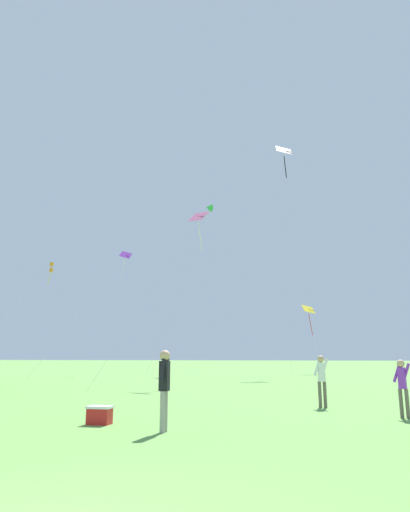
{
  "coord_description": "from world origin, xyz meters",
  "views": [
    {
      "loc": [
        2.41,
        -3.48,
        1.64
      ],
      "look_at": [
        -5.73,
        32.84,
        9.9
      ],
      "focal_mm": 31.86,
      "sensor_mm": 36.0,
      "label": 1
    }
  ],
  "objects_px": {
    "kite_orange_box": "(50,269)",
    "person_child_small": "(321,376)",
    "kite_black_large": "(284,159)",
    "kite_green_small": "(209,208)",
    "person_foreground_watcher": "(164,382)",
    "person_far_back": "(402,383)",
    "picnic_cooler": "(100,415)",
    "kite_purple_streamer": "(122,262)",
    "kite_pink_low": "(196,225)",
    "kite_yellow_diamond": "(309,314)"
  },
  "relations": [
    {
      "from": "person_far_back",
      "to": "person_foreground_watcher",
      "type": "height_order",
      "value": "person_foreground_watcher"
    },
    {
      "from": "kite_purple_streamer",
      "to": "picnic_cooler",
      "type": "height_order",
      "value": "kite_purple_streamer"
    },
    {
      "from": "kite_green_small",
      "to": "kite_yellow_diamond",
      "type": "bearing_deg",
      "value": 2.93
    },
    {
      "from": "kite_pink_low",
      "to": "kite_green_small",
      "type": "height_order",
      "value": "kite_green_small"
    },
    {
      "from": "kite_black_large",
      "to": "picnic_cooler",
      "type": "distance_m",
      "value": 43.33
    },
    {
      "from": "kite_pink_low",
      "to": "kite_green_small",
      "type": "relative_size",
      "value": 0.61
    },
    {
      "from": "picnic_cooler",
      "to": "kite_black_large",
      "type": "bearing_deg",
      "value": 84.52
    },
    {
      "from": "kite_black_large",
      "to": "person_foreground_watcher",
      "type": "distance_m",
      "value": 43.46
    },
    {
      "from": "kite_green_small",
      "to": "person_foreground_watcher",
      "type": "bearing_deg",
      "value": -79.38
    },
    {
      "from": "kite_orange_box",
      "to": "person_far_back",
      "type": "bearing_deg",
      "value": -43.4
    },
    {
      "from": "kite_purple_streamer",
      "to": "picnic_cooler",
      "type": "distance_m",
      "value": 34.43
    },
    {
      "from": "kite_yellow_diamond",
      "to": "kite_purple_streamer",
      "type": "distance_m",
      "value": 19.82
    },
    {
      "from": "kite_yellow_diamond",
      "to": "kite_green_small",
      "type": "height_order",
      "value": "kite_green_small"
    },
    {
      "from": "kite_yellow_diamond",
      "to": "kite_orange_box",
      "type": "bearing_deg",
      "value": -160.62
    },
    {
      "from": "kite_orange_box",
      "to": "kite_green_small",
      "type": "xyz_separation_m",
      "value": [
        14.17,
        8.13,
        7.88
      ]
    },
    {
      "from": "kite_yellow_diamond",
      "to": "person_foreground_watcher",
      "type": "xyz_separation_m",
      "value": [
        -3.46,
        -37.81,
        -4.81
      ]
    },
    {
      "from": "kite_orange_box",
      "to": "person_child_small",
      "type": "height_order",
      "value": "kite_orange_box"
    },
    {
      "from": "kite_orange_box",
      "to": "kite_pink_low",
      "type": "relative_size",
      "value": 1.0
    },
    {
      "from": "kite_purple_streamer",
      "to": "person_child_small",
      "type": "height_order",
      "value": "kite_purple_streamer"
    },
    {
      "from": "person_far_back",
      "to": "picnic_cooler",
      "type": "distance_m",
      "value": 8.22
    },
    {
      "from": "kite_green_small",
      "to": "person_far_back",
      "type": "height_order",
      "value": "kite_green_small"
    },
    {
      "from": "kite_green_small",
      "to": "person_foreground_watcher",
      "type": "height_order",
      "value": "kite_green_small"
    },
    {
      "from": "kite_orange_box",
      "to": "kite_green_small",
      "type": "distance_m",
      "value": 18.14
    },
    {
      "from": "kite_yellow_diamond",
      "to": "picnic_cooler",
      "type": "relative_size",
      "value": 12.26
    },
    {
      "from": "kite_yellow_diamond",
      "to": "kite_pink_low",
      "type": "height_order",
      "value": "kite_pink_low"
    },
    {
      "from": "person_child_small",
      "to": "kite_black_large",
      "type": "bearing_deg",
      "value": 93.66
    },
    {
      "from": "kite_orange_box",
      "to": "picnic_cooler",
      "type": "xyz_separation_m",
      "value": [
        19.25,
        -28.36,
        -9.82
      ]
    },
    {
      "from": "kite_yellow_diamond",
      "to": "person_child_small",
      "type": "relative_size",
      "value": 4.38
    },
    {
      "from": "person_child_small",
      "to": "picnic_cooler",
      "type": "bearing_deg",
      "value": -137.03
    },
    {
      "from": "kite_pink_low",
      "to": "kite_black_large",
      "type": "xyz_separation_m",
      "value": [
        5.21,
        19.74,
        12.95
      ]
    },
    {
      "from": "kite_yellow_diamond",
      "to": "kite_pink_low",
      "type": "distance_m",
      "value": 21.72
    },
    {
      "from": "kite_pink_low",
      "to": "kite_green_small",
      "type": "distance_m",
      "value": 21.34
    },
    {
      "from": "kite_orange_box",
      "to": "kite_black_large",
      "type": "relative_size",
      "value": 0.45
    },
    {
      "from": "person_foreground_watcher",
      "to": "person_child_small",
      "type": "bearing_deg",
      "value": 58.74
    },
    {
      "from": "kite_black_large",
      "to": "kite_orange_box",
      "type": "bearing_deg",
      "value": -159.95
    },
    {
      "from": "kite_orange_box",
      "to": "kite_pink_low",
      "type": "xyz_separation_m",
      "value": [
        17.55,
        -11.44,
        0.06
      ]
    },
    {
      "from": "kite_pink_low",
      "to": "person_child_small",
      "type": "relative_size",
      "value": 6.67
    },
    {
      "from": "person_child_small",
      "to": "person_foreground_watcher",
      "type": "bearing_deg",
      "value": -121.26
    },
    {
      "from": "person_child_small",
      "to": "person_foreground_watcher",
      "type": "xyz_separation_m",
      "value": [
        -3.61,
        -5.94,
        0.06
      ]
    },
    {
      "from": "kite_purple_streamer",
      "to": "kite_orange_box",
      "type": "bearing_deg",
      "value": -164.15
    },
    {
      "from": "kite_orange_box",
      "to": "person_far_back",
      "type": "height_order",
      "value": "kite_orange_box"
    },
    {
      "from": "kite_purple_streamer",
      "to": "kite_black_large",
      "type": "distance_m",
      "value": 21.22
    },
    {
      "from": "kite_orange_box",
      "to": "person_far_back",
      "type": "distance_m",
      "value": 38.12
    },
    {
      "from": "picnic_cooler",
      "to": "kite_green_small",
      "type": "bearing_deg",
      "value": 97.92
    },
    {
      "from": "person_far_back",
      "to": "kite_orange_box",
      "type": "bearing_deg",
      "value": 136.6
    },
    {
      "from": "kite_purple_streamer",
      "to": "person_child_small",
      "type": "bearing_deg",
      "value": -54.17
    },
    {
      "from": "kite_purple_streamer",
      "to": "kite_yellow_diamond",
      "type": "bearing_deg",
      "value": 20.65
    },
    {
      "from": "kite_orange_box",
      "to": "kite_green_small",
      "type": "height_order",
      "value": "kite_green_small"
    },
    {
      "from": "kite_orange_box",
      "to": "person_child_small",
      "type": "bearing_deg",
      "value": -43.13
    },
    {
      "from": "kite_purple_streamer",
      "to": "kite_black_large",
      "type": "relative_size",
      "value": 0.49
    }
  ]
}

